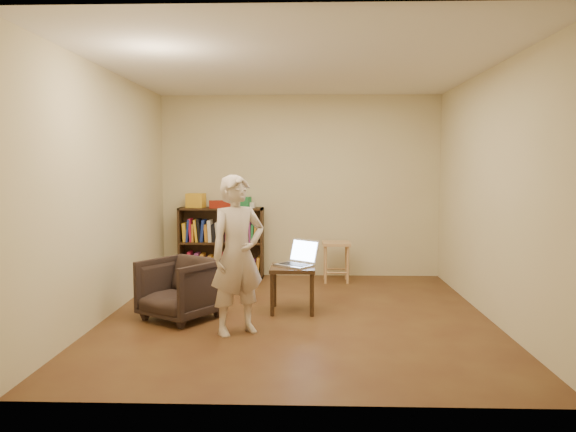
{
  "coord_description": "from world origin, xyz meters",
  "views": [
    {
      "loc": [
        0.1,
        -5.84,
        1.58
      ],
      "look_at": [
        -0.11,
        0.35,
        1.04
      ],
      "focal_mm": 35.0,
      "sensor_mm": 36.0,
      "label": 1
    }
  ],
  "objects_px": {
    "stool": "(336,250)",
    "side_table": "(293,274)",
    "armchair": "(180,289)",
    "person": "(238,255)",
    "laptop": "(298,260)",
    "bookshelf": "(222,247)"
  },
  "relations": [
    {
      "from": "laptop",
      "to": "bookshelf",
      "type": "bearing_deg",
      "value": 160.86
    },
    {
      "from": "armchair",
      "to": "side_table",
      "type": "xyz_separation_m",
      "value": [
        1.16,
        0.35,
        0.1
      ]
    },
    {
      "from": "side_table",
      "to": "armchair",
      "type": "bearing_deg",
      "value": -162.94
    },
    {
      "from": "bookshelf",
      "to": "armchair",
      "type": "relative_size",
      "value": 1.72
    },
    {
      "from": "side_table",
      "to": "laptop",
      "type": "height_order",
      "value": "laptop"
    },
    {
      "from": "stool",
      "to": "bookshelf",
      "type": "bearing_deg",
      "value": 170.09
    },
    {
      "from": "bookshelf",
      "to": "armchair",
      "type": "xyz_separation_m",
      "value": [
        -0.09,
        -2.25,
        -0.12
      ]
    },
    {
      "from": "bookshelf",
      "to": "laptop",
      "type": "bearing_deg",
      "value": -58.46
    },
    {
      "from": "side_table",
      "to": "laptop",
      "type": "bearing_deg",
      "value": 49.95
    },
    {
      "from": "armchair",
      "to": "person",
      "type": "bearing_deg",
      "value": -2.67
    },
    {
      "from": "armchair",
      "to": "laptop",
      "type": "bearing_deg",
      "value": 52.55
    },
    {
      "from": "armchair",
      "to": "bookshelf",
      "type": "bearing_deg",
      "value": 121.21
    },
    {
      "from": "laptop",
      "to": "person",
      "type": "distance_m",
      "value": 1.07
    },
    {
      "from": "armchair",
      "to": "side_table",
      "type": "height_order",
      "value": "armchair"
    },
    {
      "from": "stool",
      "to": "side_table",
      "type": "height_order",
      "value": "stool"
    },
    {
      "from": "stool",
      "to": "armchair",
      "type": "distance_m",
      "value": 2.62
    },
    {
      "from": "stool",
      "to": "laptop",
      "type": "distance_m",
      "value": 1.63
    },
    {
      "from": "stool",
      "to": "side_table",
      "type": "distance_m",
      "value": 1.71
    },
    {
      "from": "stool",
      "to": "side_table",
      "type": "bearing_deg",
      "value": -109.09
    },
    {
      "from": "laptop",
      "to": "person",
      "type": "bearing_deg",
      "value": -82.19
    },
    {
      "from": "stool",
      "to": "laptop",
      "type": "xyz_separation_m",
      "value": [
        -0.5,
        -1.55,
        0.11
      ]
    },
    {
      "from": "side_table",
      "to": "person",
      "type": "relative_size",
      "value": 0.33
    }
  ]
}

